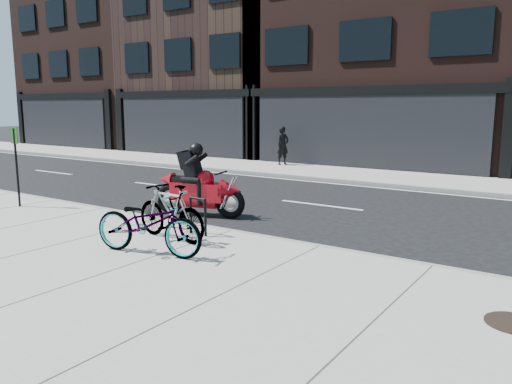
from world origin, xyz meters
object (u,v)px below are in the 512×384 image
Objects in this scene: sign_post at (16,160)px; motorcycle at (203,187)px; bike_rack at (198,213)px; bicycle_front at (148,223)px; bicycle_rear at (171,212)px; pedestrian at (283,146)px.

motorcycle is at bearing 25.81° from sign_post.
bicycle_front reaches higher than bike_rack.
bike_rack is at bearing 166.92° from bicycle_rear.
sign_post reaches higher than bicycle_front.
bicycle_front is (0.17, -1.46, 0.10)m from bike_rack.
sign_post is at bearing -165.60° from motorcycle.
bike_rack is 12.23m from pedestrian.
bicycle_rear is 5.42m from sign_post.
bicycle_rear is 2.69m from motorcycle.
pedestrian is (-4.89, 11.20, 0.39)m from bike_rack.
bicycle_rear is at bearing -76.41° from motorcycle.
sign_post is at bearing 67.70° from bicycle_front.
pedestrian is at bearing 113.57° from bike_rack.
motorcycle is at bearing -140.23° from pedestrian.
sign_post is (-5.73, 1.06, 0.64)m from bicycle_front.
bike_rack is 0.32× the size of motorcycle.
pedestrian reaches higher than bike_rack.
sign_post is (-4.14, -2.22, 0.59)m from motorcycle.
motorcycle is 1.41× the size of pedestrian.
bicycle_rear is (-0.18, -0.56, 0.10)m from bike_rack.
bicycle_rear is 12.68m from pedestrian.
sign_post reaches higher than bicycle_rear.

